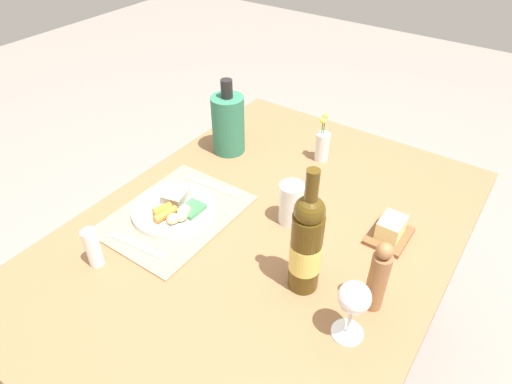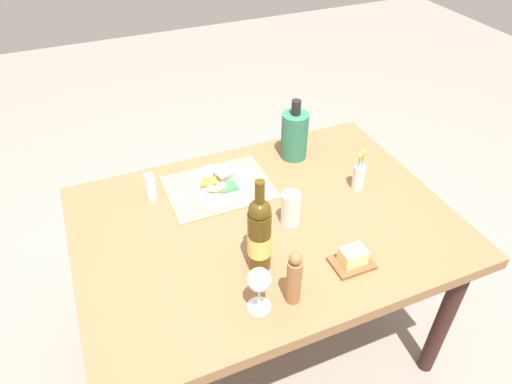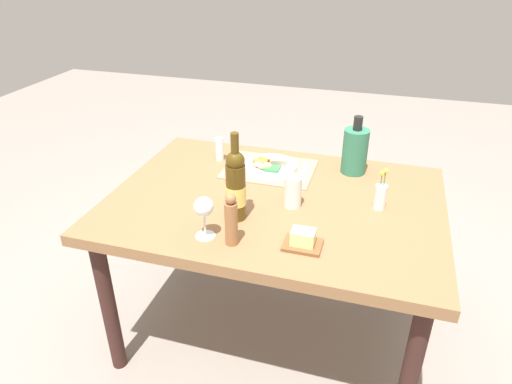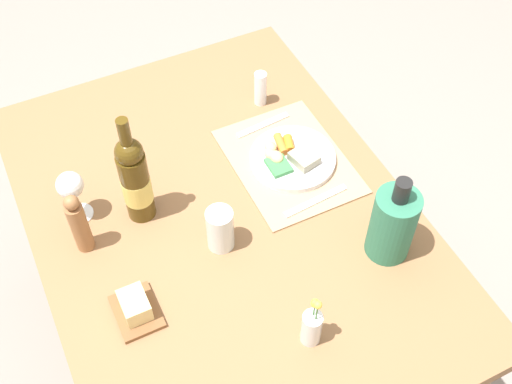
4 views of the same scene
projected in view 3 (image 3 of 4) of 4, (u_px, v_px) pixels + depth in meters
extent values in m
plane|color=gray|center=(272.00, 327.00, 2.19)|extent=(8.00, 8.00, 0.00)
cube|color=olive|center=(275.00, 203.00, 1.86)|extent=(1.32, 0.95, 0.05)
cylinder|color=#381F1B|center=(410.00, 244.00, 2.22)|extent=(0.06, 0.06, 0.67)
cylinder|color=#381F1B|center=(189.00, 208.00, 2.51)|extent=(0.06, 0.06, 0.67)
cylinder|color=#381F1B|center=(410.00, 375.00, 1.55)|extent=(0.06, 0.06, 0.67)
cylinder|color=#381F1B|center=(108.00, 306.00, 1.84)|extent=(0.06, 0.06, 0.67)
cube|color=tan|center=(269.00, 169.00, 2.07)|extent=(0.40, 0.30, 0.01)
cylinder|color=silver|center=(271.00, 166.00, 2.07)|extent=(0.24, 0.24, 0.02)
cube|color=gray|center=(278.00, 161.00, 2.07)|extent=(0.08, 0.08, 0.03)
cylinder|color=orange|center=(264.00, 160.00, 2.08)|extent=(0.06, 0.04, 0.03)
cylinder|color=orange|center=(260.00, 162.00, 2.06)|extent=(0.07, 0.04, 0.02)
ellipsoid|color=#DBC083|center=(267.00, 166.00, 2.02)|extent=(0.04, 0.04, 0.03)
ellipsoid|color=#DAB37B|center=(262.00, 166.00, 2.02)|extent=(0.04, 0.03, 0.03)
ellipsoid|color=#D3BA7B|center=(258.00, 164.00, 2.04)|extent=(0.04, 0.03, 0.03)
cube|color=#3C884A|center=(272.00, 169.00, 2.02)|extent=(0.07, 0.06, 0.01)
cube|color=silver|center=(304.00, 173.00, 2.03)|extent=(0.03, 0.19, 0.00)
cube|color=silver|center=(237.00, 164.00, 2.10)|extent=(0.04, 0.17, 0.00)
cylinder|color=#4B370F|center=(236.00, 192.00, 1.66)|extent=(0.07, 0.07, 0.22)
sphere|color=#4B370F|center=(235.00, 161.00, 1.60)|extent=(0.07, 0.07, 0.07)
cylinder|color=#4B370F|center=(235.00, 146.00, 1.58)|extent=(0.03, 0.03, 0.10)
cylinder|color=#E8CF65|center=(236.00, 195.00, 1.67)|extent=(0.07, 0.07, 0.08)
cylinder|color=#99653C|center=(231.00, 224.00, 1.53)|extent=(0.04, 0.04, 0.16)
sphere|color=#99653C|center=(231.00, 199.00, 1.49)|extent=(0.04, 0.04, 0.04)
cube|color=brown|center=(303.00, 245.00, 1.55)|extent=(0.13, 0.10, 0.01)
cube|color=#F2DA90|center=(303.00, 237.00, 1.54)|extent=(0.08, 0.06, 0.05)
cylinder|color=white|center=(206.00, 236.00, 1.61)|extent=(0.07, 0.07, 0.00)
cylinder|color=white|center=(205.00, 225.00, 1.58)|extent=(0.01, 0.01, 0.09)
sphere|color=white|center=(204.00, 207.00, 1.55)|extent=(0.07, 0.07, 0.07)
cylinder|color=silver|center=(293.00, 192.00, 1.76)|extent=(0.07, 0.07, 0.12)
cylinder|color=#B0DDCF|center=(293.00, 197.00, 1.78)|extent=(0.06, 0.06, 0.07)
cylinder|color=white|center=(220.00, 149.00, 2.14)|extent=(0.04, 0.04, 0.11)
cylinder|color=silver|center=(380.00, 197.00, 1.75)|extent=(0.05, 0.05, 0.10)
cylinder|color=#3F7233|center=(383.00, 190.00, 1.74)|extent=(0.00, 0.00, 0.16)
sphere|color=yellow|center=(386.00, 171.00, 1.70)|extent=(0.02, 0.02, 0.02)
cylinder|color=#3F7233|center=(380.00, 191.00, 1.74)|extent=(0.00, 0.00, 0.15)
sphere|color=#D3E13C|center=(382.00, 173.00, 1.71)|extent=(0.02, 0.02, 0.02)
cylinder|color=#2F7356|center=(355.00, 151.00, 2.00)|extent=(0.11, 0.11, 0.20)
cylinder|color=black|center=(358.00, 123.00, 1.94)|extent=(0.04, 0.04, 0.06)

